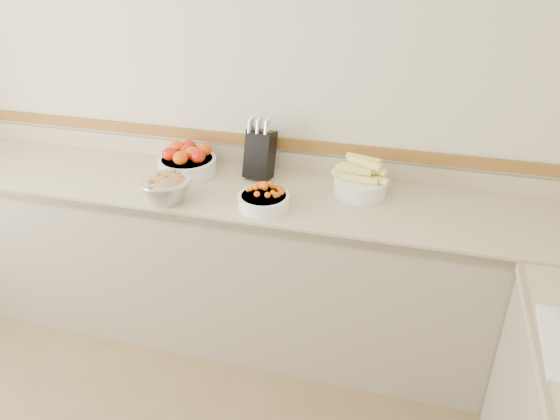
% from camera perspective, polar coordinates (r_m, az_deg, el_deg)
% --- Properties ---
extents(back_wall, '(4.00, 0.00, 4.00)m').
position_cam_1_polar(back_wall, '(2.95, -3.38, 11.94)').
color(back_wall, beige).
rests_on(back_wall, ground_plane).
extents(counter_back, '(4.00, 0.65, 1.08)m').
position_cam_1_polar(counter_back, '(3.04, -4.81, -5.31)').
color(counter_back, '#BCAD88').
rests_on(counter_back, ground_plane).
extents(knife_block, '(0.16, 0.19, 0.33)m').
position_cam_1_polar(knife_block, '(2.88, -2.11, 5.99)').
color(knife_block, black).
rests_on(knife_block, counter_back).
extents(tomato_bowl, '(0.31, 0.31, 0.15)m').
position_cam_1_polar(tomato_bowl, '(3.00, -9.65, 5.08)').
color(tomato_bowl, white).
rests_on(tomato_bowl, counter_back).
extents(cherry_tomato_bowl, '(0.25, 0.25, 0.14)m').
position_cam_1_polar(cherry_tomato_bowl, '(2.61, -1.68, 1.18)').
color(cherry_tomato_bowl, white).
rests_on(cherry_tomato_bowl, counter_back).
extents(corn_bowl, '(0.29, 0.27, 0.20)m').
position_cam_1_polar(corn_bowl, '(2.76, 8.41, 3.03)').
color(corn_bowl, white).
rests_on(corn_bowl, counter_back).
extents(rhubarb_bowl, '(0.26, 0.26, 0.15)m').
position_cam_1_polar(rhubarb_bowl, '(2.71, -11.81, 2.33)').
color(rhubarb_bowl, '#B2B2BA').
rests_on(rhubarb_bowl, counter_back).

